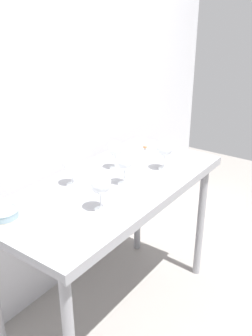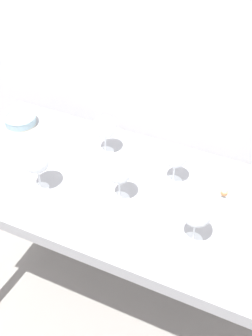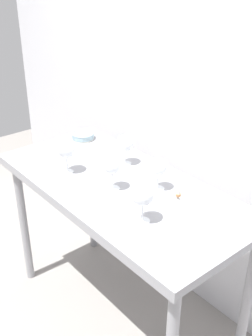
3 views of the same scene
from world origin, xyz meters
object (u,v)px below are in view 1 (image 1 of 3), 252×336
at_px(tasting_bowl, 3,213).
at_px(wine_glass_near_left, 100,184).
at_px(tasting_sheet_upper, 53,205).
at_px(wine_glass_near_center, 124,162).
at_px(wine_glass_far_left, 72,164).
at_px(wine_glass_near_right, 165,148).
at_px(wine_glass_far_right, 115,150).
at_px(decanter_funnel, 145,154).

bearing_deg(tasting_bowl, wine_glass_near_left, -44.92).
xyz_separation_m(wine_glass_near_left, tasting_bowl, (-0.31, 0.31, -0.11)).
bearing_deg(tasting_sheet_upper, wine_glass_near_center, 17.31).
distance_m(wine_glass_near_left, tasting_sheet_upper, 0.27).
xyz_separation_m(wine_glass_near_center, tasting_bowl, (-0.60, 0.24, -0.10)).
distance_m(wine_glass_far_left, wine_glass_near_right, 0.55).
bearing_deg(wine_glass_near_left, wine_glass_far_left, 67.88).
relative_size(wine_glass_far_right, wine_glass_near_right, 0.91).
xyz_separation_m(wine_glass_far_left, tasting_bowl, (-0.43, 0.02, -0.10)).
height_order(tasting_sheet_upper, tasting_bowl, tasting_bowl).
height_order(wine_glass_far_left, wine_glass_near_left, wine_glass_near_left).
bearing_deg(tasting_sheet_upper, wine_glass_near_right, 20.43).
distance_m(wine_glass_far_left, wine_glass_near_left, 0.31).
height_order(wine_glass_far_right, wine_glass_near_right, wine_glass_near_right).
relative_size(tasting_sheet_upper, tasting_bowl, 1.43).
xyz_separation_m(wine_glass_far_left, wine_glass_near_left, (-0.12, -0.29, 0.01)).
height_order(tasting_bowl, decanter_funnel, decanter_funnel).
bearing_deg(wine_glass_near_right, tasting_sheet_upper, 162.50).
relative_size(wine_glass_far_left, decanter_funnel, 1.29).
bearing_deg(wine_glass_near_center, wine_glass_far_right, 49.77).
distance_m(wine_glass_far_left, tasting_sheet_upper, 0.26).
height_order(wine_glass_near_center, wine_glass_near_left, wine_glass_near_left).
bearing_deg(tasting_bowl, decanter_funnel, -8.71).
height_order(wine_glass_near_left, decanter_funnel, wine_glass_near_left).
bearing_deg(tasting_bowl, tasting_sheet_upper, -23.70).
bearing_deg(wine_glass_near_right, decanter_funnel, 74.05).
xyz_separation_m(wine_glass_near_left, decanter_funnel, (0.63, 0.17, -0.09)).
relative_size(wine_glass_near_right, tasting_sheet_upper, 0.90).
height_order(wine_glass_far_left, decanter_funnel, wine_glass_far_left).
height_order(wine_glass_far_right, wine_glass_near_left, wine_glass_near_left).
relative_size(wine_glass_near_center, tasting_bowl, 1.24).
xyz_separation_m(wine_glass_far_right, wine_glass_far_left, (-0.31, 0.05, 0.00)).
xyz_separation_m(wine_glass_near_left, tasting_sheet_upper, (-0.10, 0.22, -0.13)).
distance_m(wine_glass_near_right, wine_glass_near_left, 0.58).
bearing_deg(decanter_funnel, wine_glass_far_right, 160.07).
distance_m(wine_glass_far_right, tasting_sheet_upper, 0.54).
relative_size(wine_glass_near_center, decanter_funnel, 1.32).
bearing_deg(wine_glass_near_right, tasting_bowl, 160.98).
height_order(tasting_sheet_upper, decanter_funnel, decanter_funnel).
xyz_separation_m(tasting_bowl, decanter_funnel, (0.94, -0.14, 0.02)).
xyz_separation_m(wine_glass_near_center, wine_glass_far_right, (0.14, 0.17, -0.01)).
distance_m(wine_glass_near_center, wine_glass_near_left, 0.30).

